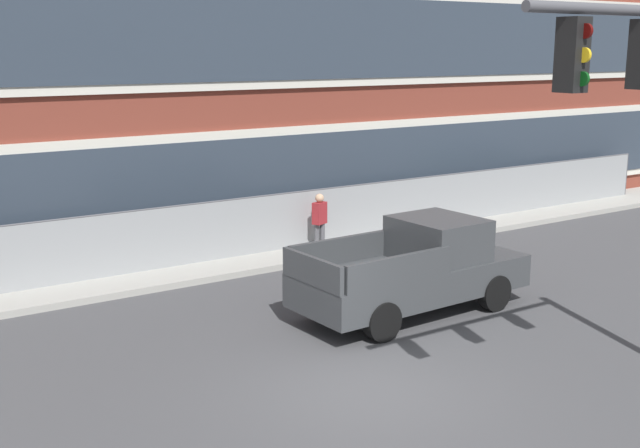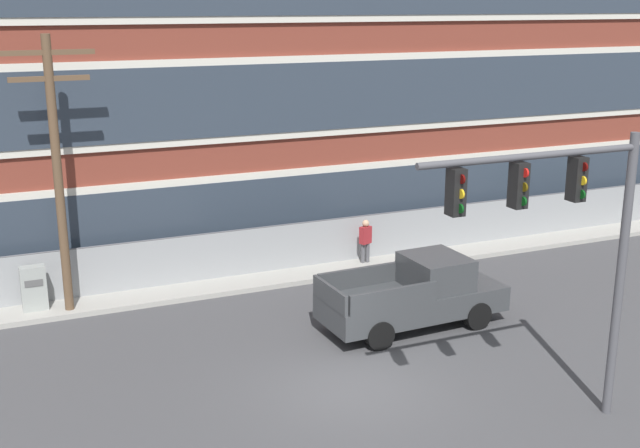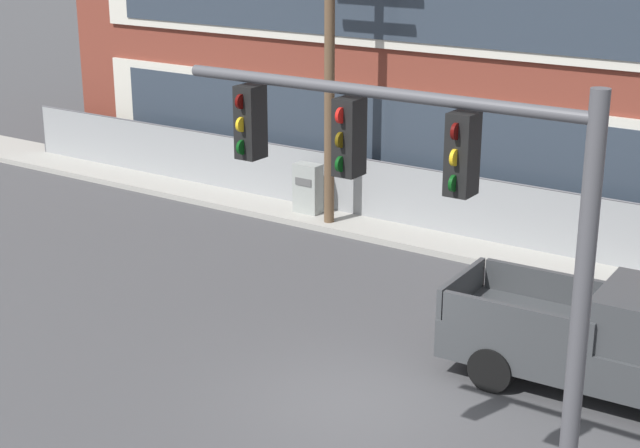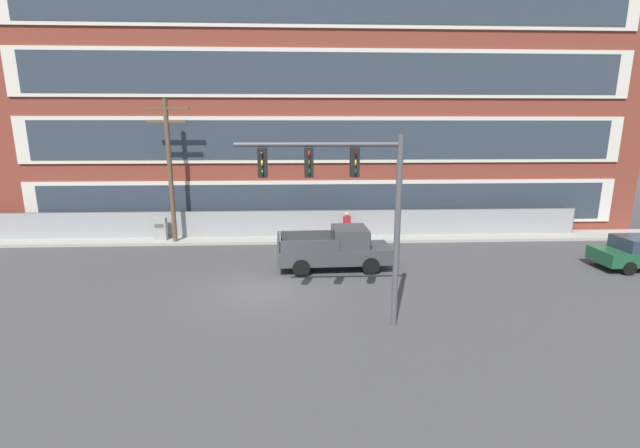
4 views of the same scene
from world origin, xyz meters
The scene contains 7 objects.
ground_plane centered at (0.00, 0.00, 0.00)m, with size 160.00×160.00×0.00m, color #424244.
sidewalk_building_side centered at (0.00, 8.26, 0.08)m, with size 80.00×2.11×0.16m, color #9E9B93.
chain_link_fence centered at (0.55, 8.58, 0.88)m, with size 36.15×0.06×1.73m.
traffic_signal_mast centered at (3.19, -3.28, 4.62)m, with size 5.23×0.43×6.35m.
pickup_truck_dark_grey centered at (3.36, 2.77, 0.95)m, with size 5.41×2.24×2.00m.
utility_pole_near_corner centered at (-5.57, 7.64, 4.51)m, with size 2.53×0.26×8.10m.
electrical_cabinet centered at (-6.49, 8.01, 0.75)m, with size 0.72×0.43×1.49m.
Camera 3 is at (7.80, -12.48, 8.05)m, focal length 55.00 mm.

